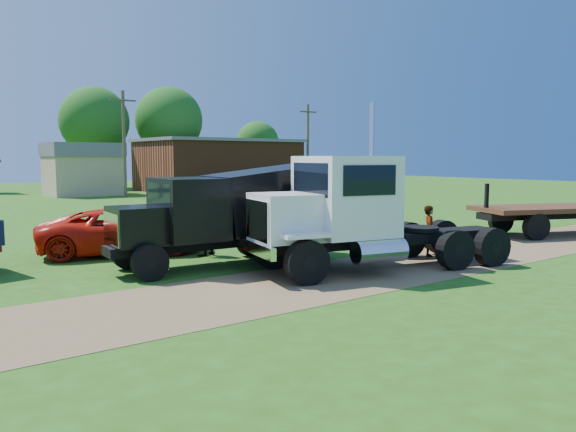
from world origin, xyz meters
TOP-DOWN VIEW (x-y plane):
  - ground at (0.00, 0.00)m, footprint 140.00×140.00m
  - dirt_track at (0.00, 0.00)m, footprint 120.00×4.20m
  - white_semi_tractor at (-0.22, 0.49)m, footprint 8.65×4.46m
  - black_dump_truck at (-2.33, 3.53)m, footprint 7.50×2.72m
  - orange_pickup at (-4.48, 7.54)m, footprint 6.27×4.29m
  - flatbed_trailer at (13.35, 0.52)m, footprint 9.35×5.91m
  - spectator_a at (3.71, 0.63)m, footprint 0.75×0.76m
  - spectator_b at (-2.43, 5.44)m, footprint 1.03×0.91m
  - brick_building at (18.00, 40.00)m, footprint 15.40×10.40m
  - tan_shed at (4.00, 40.00)m, footprint 6.20×5.40m
  - utility_poles at (6.00, 35.00)m, footprint 42.20×0.28m
  - tree_row at (1.44, 50.03)m, footprint 56.48×10.26m

SIDE VIEW (x-z plane):
  - ground at x=0.00m, z-range 0.00..0.00m
  - dirt_track at x=0.00m, z-range 0.00..0.01m
  - orange_pickup at x=-4.48m, z-range 0.00..1.59m
  - spectator_a at x=3.71m, z-range 0.00..1.77m
  - spectator_b at x=-2.43m, z-range 0.00..1.77m
  - flatbed_trailer at x=13.35m, z-range -0.16..2.14m
  - white_semi_tractor at x=-0.22m, z-range -0.81..4.29m
  - black_dump_truck at x=-2.33m, z-range 0.16..3.37m
  - tan_shed at x=4.00m, z-range 0.07..4.77m
  - brick_building at x=18.00m, z-range 0.01..5.31m
  - utility_poles at x=6.00m, z-range 0.21..9.21m
  - tree_row at x=1.44m, z-range 1.28..12.93m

